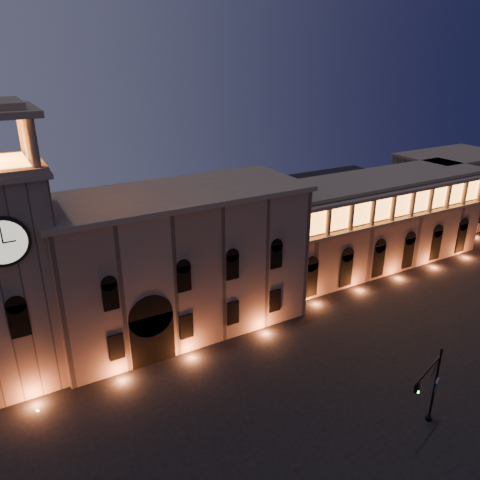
# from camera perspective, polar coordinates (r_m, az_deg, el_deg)

# --- Properties ---
(ground) EXTENTS (160.00, 160.00, 0.00)m
(ground) POSITION_cam_1_polar(r_m,az_deg,el_deg) (46.80, 7.02, -21.89)
(ground) COLOR black
(ground) RESTS_ON ground
(government_building) EXTENTS (30.80, 12.80, 17.60)m
(government_building) POSITION_cam_1_polar(r_m,az_deg,el_deg) (57.10, -7.42, -2.62)
(government_building) COLOR #806654
(government_building) RESTS_ON ground
(clock_tower) EXTENTS (9.80, 9.80, 32.40)m
(clock_tower) POSITION_cam_1_polar(r_m,az_deg,el_deg) (51.40, -26.50, -3.18)
(clock_tower) COLOR #806654
(clock_tower) RESTS_ON ground
(colonnade_wing) EXTENTS (40.60, 11.50, 14.50)m
(colonnade_wing) POSITION_cam_1_polar(r_m,az_deg,el_deg) (77.41, 15.94, 2.21)
(colonnade_wing) COLOR #7C614F
(colonnade_wing) RESTS_ON ground
(secondary_building) EXTENTS (20.00, 12.00, 14.00)m
(secondary_building) POSITION_cam_1_polar(r_m,az_deg,el_deg) (100.51, 24.07, 5.39)
(secondary_building) COLOR #7C614F
(secondary_building) RESTS_ON ground
(traffic_light) EXTENTS (5.61, 2.05, 8.01)m
(traffic_light) POSITION_cam_1_polar(r_m,az_deg,el_deg) (47.26, 22.27, -16.45)
(traffic_light) COLOR black
(traffic_light) RESTS_ON ground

